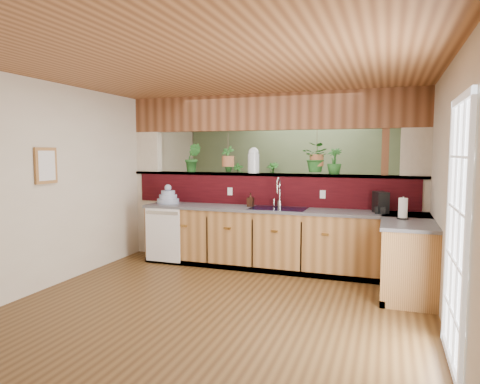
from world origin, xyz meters
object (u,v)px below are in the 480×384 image
(soap_dispenser, at_px, (251,200))
(coffee_maker, at_px, (381,203))
(faucet, at_px, (279,191))
(dish_stack, at_px, (168,198))
(paper_towel, at_px, (403,209))
(shelving_console, at_px, (258,212))
(glass_jar, at_px, (254,160))

(soap_dispenser, xyz_separation_m, coffee_maker, (1.86, -0.06, 0.03))
(faucet, height_order, dish_stack, faucet)
(faucet, xyz_separation_m, paper_towel, (1.71, -0.62, -0.11))
(dish_stack, xyz_separation_m, shelving_console, (0.83, 2.26, -0.49))
(soap_dispenser, distance_m, glass_jar, 0.66)
(dish_stack, xyz_separation_m, soap_dispenser, (1.36, 0.05, 0.01))
(coffee_maker, distance_m, shelving_console, 3.34)
(dish_stack, relative_size, glass_jar, 0.88)
(faucet, bearing_deg, dish_stack, -175.57)
(dish_stack, height_order, paper_towel, dish_stack)
(faucet, bearing_deg, paper_towel, -19.79)
(paper_towel, distance_m, shelving_console, 3.85)
(coffee_maker, bearing_deg, glass_jar, 147.84)
(soap_dispenser, xyz_separation_m, paper_towel, (2.12, -0.53, 0.03))
(faucet, bearing_deg, coffee_maker, -5.78)
(soap_dispenser, bearing_deg, faucet, 11.54)
(faucet, distance_m, glass_jar, 0.68)
(soap_dispenser, bearing_deg, coffee_maker, -1.93)
(soap_dispenser, height_order, paper_towel, paper_towel)
(soap_dispenser, bearing_deg, glass_jar, 99.22)
(shelving_console, bearing_deg, faucet, -41.27)
(glass_jar, bearing_deg, paper_towel, -21.00)
(faucet, height_order, paper_towel, faucet)
(faucet, height_order, glass_jar, glass_jar)
(paper_towel, bearing_deg, shelving_console, 134.22)
(soap_dispenser, height_order, glass_jar, glass_jar)
(shelving_console, bearing_deg, paper_towel, -21.15)
(glass_jar, height_order, shelving_console, glass_jar)
(dish_stack, height_order, coffee_maker, dish_stack)
(paper_towel, bearing_deg, coffee_maker, 119.59)
(glass_jar, distance_m, shelving_console, 2.24)
(faucet, relative_size, soap_dispenser, 2.22)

